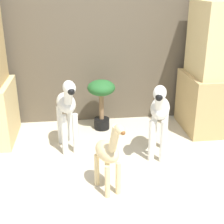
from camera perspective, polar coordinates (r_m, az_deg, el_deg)
ground_plane at (r=2.17m, az=1.45°, el=-18.27°), size 14.00×14.00×0.00m
wall_back at (r=3.32m, az=-2.74°, el=16.73°), size 6.40×0.08×2.20m
zebra_right at (r=2.65m, az=8.69°, el=-0.15°), size 0.28×0.48×0.70m
zebra_left at (r=2.77m, az=-8.23°, el=0.87°), size 0.23×0.49×0.70m
giraffe_figurine at (r=2.22m, az=-0.69°, el=-7.66°), size 0.22×0.36×0.59m
potted_palm_front at (r=3.19m, az=-1.96°, el=3.06°), size 0.28×0.28×0.53m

